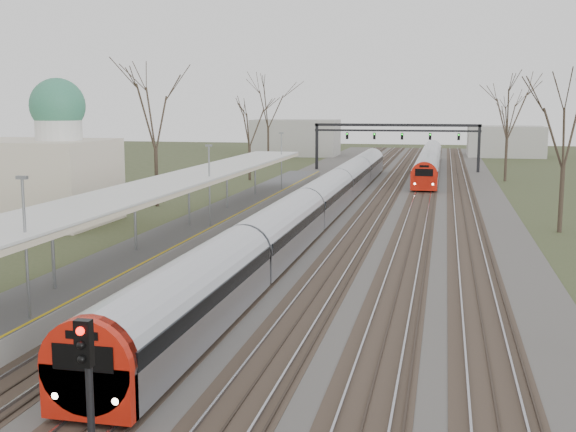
% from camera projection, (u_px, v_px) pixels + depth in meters
% --- Properties ---
extents(track_bed, '(24.00, 160.00, 0.22)m').
position_uv_depth(track_bed, '(372.00, 201.00, 63.41)').
color(track_bed, '#474442').
rests_on(track_bed, ground).
extents(platform, '(3.50, 69.00, 1.00)m').
position_uv_depth(platform, '(208.00, 224.00, 48.41)').
color(platform, '#9E9B93').
rests_on(platform, ground).
extents(canopy, '(4.10, 50.00, 3.11)m').
position_uv_depth(canopy, '(183.00, 181.00, 43.52)').
color(canopy, slate).
rests_on(canopy, platform).
extents(dome_building, '(10.00, 8.00, 10.30)m').
position_uv_depth(dome_building, '(39.00, 172.00, 51.06)').
color(dome_building, beige).
rests_on(dome_building, ground).
extents(signal_gantry, '(21.00, 0.59, 6.08)m').
position_uv_depth(signal_gantry, '(397.00, 133.00, 91.63)').
color(signal_gantry, black).
rests_on(signal_gantry, ground).
extents(tree_west_far, '(5.50, 5.50, 11.33)m').
position_uv_depth(tree_west_far, '(155.00, 110.00, 59.07)').
color(tree_west_far, '#2D231C').
rests_on(tree_west_far, ground).
extents(tree_east_far, '(5.00, 5.00, 10.30)m').
position_uv_depth(tree_east_far, '(566.00, 123.00, 46.87)').
color(tree_east_far, '#2D231C').
rests_on(tree_east_far, ground).
extents(train_near, '(2.62, 75.21, 3.05)m').
position_uv_depth(train_near, '(324.00, 198.00, 54.65)').
color(train_near, '#B7BAC3').
rests_on(train_near, ground).
extents(train_far, '(2.62, 45.21, 3.05)m').
position_uv_depth(train_far, '(429.00, 161.00, 90.54)').
color(train_far, '#B7BAC3').
rests_on(train_far, ground).
extents(signal_post, '(0.35, 0.45, 4.10)m').
position_uv_depth(signal_post, '(88.00, 382.00, 15.04)').
color(signal_post, black).
rests_on(signal_post, ground).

